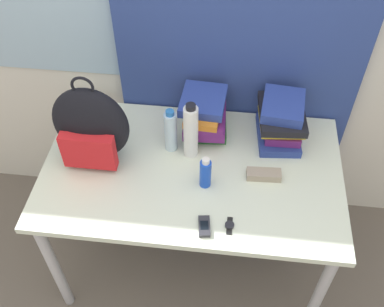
{
  "coord_description": "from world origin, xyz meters",
  "views": [
    {
      "loc": [
        0.15,
        -0.9,
        2.29
      ],
      "look_at": [
        0.0,
        0.4,
        0.86
      ],
      "focal_mm": 42.0,
      "sensor_mm": 36.0,
      "label": 1
    }
  ],
  "objects_px": {
    "sports_bottle": "(191,131)",
    "wristwatch": "(230,225)",
    "backpack": "(91,127)",
    "book_stack_left": "(205,114)",
    "book_stack_center": "(281,120)",
    "water_bottle": "(171,131)",
    "sunscreen_bottle": "(205,173)",
    "cell_phone": "(204,226)",
    "sunglasses_case": "(264,175)"
  },
  "relations": [
    {
      "from": "sports_bottle",
      "to": "wristwatch",
      "type": "relative_size",
      "value": 3.58
    },
    {
      "from": "backpack",
      "to": "wristwatch",
      "type": "bearing_deg",
      "value": -26.48
    },
    {
      "from": "book_stack_left",
      "to": "book_stack_center",
      "type": "xyz_separation_m",
      "value": [
        0.36,
        -0.0,
        0.01
      ]
    },
    {
      "from": "book_stack_center",
      "to": "water_bottle",
      "type": "distance_m",
      "value": 0.51
    },
    {
      "from": "wristwatch",
      "to": "sunscreen_bottle",
      "type": "bearing_deg",
      "value": 120.18
    },
    {
      "from": "water_bottle",
      "to": "sports_bottle",
      "type": "height_order",
      "value": "sports_bottle"
    },
    {
      "from": "backpack",
      "to": "sunscreen_bottle",
      "type": "height_order",
      "value": "backpack"
    },
    {
      "from": "backpack",
      "to": "cell_phone",
      "type": "height_order",
      "value": "backpack"
    },
    {
      "from": "backpack",
      "to": "water_bottle",
      "type": "relative_size",
      "value": 1.95
    },
    {
      "from": "sports_bottle",
      "to": "cell_phone",
      "type": "height_order",
      "value": "sports_bottle"
    },
    {
      "from": "book_stack_center",
      "to": "sports_bottle",
      "type": "height_order",
      "value": "sports_bottle"
    },
    {
      "from": "sunglasses_case",
      "to": "wristwatch",
      "type": "distance_m",
      "value": 0.3
    },
    {
      "from": "sunglasses_case",
      "to": "cell_phone",
      "type": "bearing_deg",
      "value": -128.85
    },
    {
      "from": "sunscreen_bottle",
      "to": "sunglasses_case",
      "type": "relative_size",
      "value": 1.06
    },
    {
      "from": "book_stack_left",
      "to": "water_bottle",
      "type": "distance_m",
      "value": 0.2
    },
    {
      "from": "water_bottle",
      "to": "cell_phone",
      "type": "xyz_separation_m",
      "value": [
        0.19,
        -0.42,
        -0.1
      ]
    },
    {
      "from": "wristwatch",
      "to": "backpack",
      "type": "bearing_deg",
      "value": 153.52
    },
    {
      "from": "sports_bottle",
      "to": "sunglasses_case",
      "type": "relative_size",
      "value": 1.94
    },
    {
      "from": "book_stack_left",
      "to": "book_stack_center",
      "type": "distance_m",
      "value": 0.36
    },
    {
      "from": "water_bottle",
      "to": "sunscreen_bottle",
      "type": "bearing_deg",
      "value": -48.44
    },
    {
      "from": "sunscreen_bottle",
      "to": "wristwatch",
      "type": "height_order",
      "value": "sunscreen_bottle"
    },
    {
      "from": "book_stack_center",
      "to": "water_bottle",
      "type": "xyz_separation_m",
      "value": [
        -0.5,
        -0.13,
        -0.0
      ]
    },
    {
      "from": "water_bottle",
      "to": "backpack",
      "type": "bearing_deg",
      "value": -164.58
    },
    {
      "from": "backpack",
      "to": "sports_bottle",
      "type": "xyz_separation_m",
      "value": [
        0.42,
        0.07,
        -0.04
      ]
    },
    {
      "from": "sports_bottle",
      "to": "water_bottle",
      "type": "bearing_deg",
      "value": 165.06
    },
    {
      "from": "backpack",
      "to": "sunglasses_case",
      "type": "height_order",
      "value": "backpack"
    },
    {
      "from": "book_stack_left",
      "to": "wristwatch",
      "type": "distance_m",
      "value": 0.57
    },
    {
      "from": "book_stack_center",
      "to": "sunglasses_case",
      "type": "distance_m",
      "value": 0.29
    },
    {
      "from": "backpack",
      "to": "sports_bottle",
      "type": "distance_m",
      "value": 0.43
    },
    {
      "from": "backpack",
      "to": "sunscreen_bottle",
      "type": "relative_size",
      "value": 2.76
    },
    {
      "from": "cell_phone",
      "to": "sports_bottle",
      "type": "bearing_deg",
      "value": 104.26
    },
    {
      "from": "book_stack_left",
      "to": "sunscreen_bottle",
      "type": "distance_m",
      "value": 0.34
    },
    {
      "from": "book_stack_left",
      "to": "water_bottle",
      "type": "xyz_separation_m",
      "value": [
        -0.14,
        -0.14,
        0.01
      ]
    },
    {
      "from": "book_stack_center",
      "to": "water_bottle",
      "type": "relative_size",
      "value": 1.27
    },
    {
      "from": "book_stack_center",
      "to": "backpack",
      "type": "bearing_deg",
      "value": -164.96
    },
    {
      "from": "water_bottle",
      "to": "sunglasses_case",
      "type": "height_order",
      "value": "water_bottle"
    },
    {
      "from": "backpack",
      "to": "book_stack_left",
      "type": "xyz_separation_m",
      "value": [
        0.47,
        0.23,
        -0.08
      ]
    },
    {
      "from": "book_stack_center",
      "to": "water_bottle",
      "type": "height_order",
      "value": "water_bottle"
    },
    {
      "from": "backpack",
      "to": "water_bottle",
      "type": "bearing_deg",
      "value": 15.42
    },
    {
      "from": "sports_bottle",
      "to": "sunscreen_bottle",
      "type": "xyz_separation_m",
      "value": [
        0.08,
        -0.17,
        -0.07
      ]
    },
    {
      "from": "sunglasses_case",
      "to": "wristwatch",
      "type": "height_order",
      "value": "sunglasses_case"
    },
    {
      "from": "backpack",
      "to": "book_stack_center",
      "type": "distance_m",
      "value": 0.86
    },
    {
      "from": "book_stack_center",
      "to": "sunglasses_case",
      "type": "xyz_separation_m",
      "value": [
        -0.07,
        -0.26,
        -0.09
      ]
    },
    {
      "from": "book_stack_left",
      "to": "cell_phone",
      "type": "distance_m",
      "value": 0.57
    },
    {
      "from": "sunscreen_bottle",
      "to": "backpack",
      "type": "bearing_deg",
      "value": 167.97
    },
    {
      "from": "sunscreen_bottle",
      "to": "sunglasses_case",
      "type": "bearing_deg",
      "value": 15.17
    },
    {
      "from": "book_stack_left",
      "to": "wristwatch",
      "type": "bearing_deg",
      "value": -74.02
    },
    {
      "from": "sunglasses_case",
      "to": "water_bottle",
      "type": "bearing_deg",
      "value": 162.99
    },
    {
      "from": "cell_phone",
      "to": "book_stack_left",
      "type": "bearing_deg",
      "value": 95.53
    },
    {
      "from": "book_stack_left",
      "to": "book_stack_center",
      "type": "relative_size",
      "value": 0.99
    }
  ]
}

